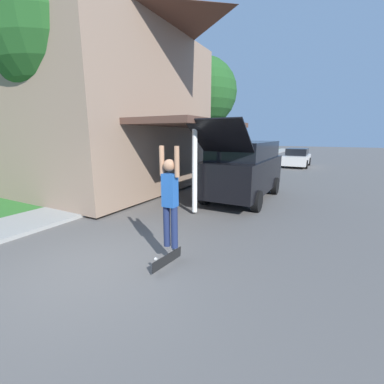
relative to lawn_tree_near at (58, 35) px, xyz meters
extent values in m
plane|color=#54514F|center=(4.94, -3.44, -5.83)|extent=(120.00, 120.00, 0.00)
cube|color=#2D6B28|center=(-3.06, 2.56, -5.79)|extent=(10.00, 80.00, 0.08)
cube|color=gray|center=(1.34, 2.56, -5.78)|extent=(1.80, 80.00, 0.10)
cube|color=#89705B|center=(-2.39, 2.49, -2.52)|extent=(10.54, 7.90, 6.46)
pyramid|color=#4C3328|center=(-2.39, 2.49, 1.88)|extent=(11.34, 8.70, 2.33)
cube|color=#4C3328|center=(3.98, 2.49, -2.95)|extent=(2.60, 5.53, 0.20)
cylinder|color=silver|center=(5.08, 0.51, -4.40)|extent=(0.16, 0.16, 2.70)
cylinder|color=brown|center=(0.00, 0.00, -3.51)|extent=(0.36, 0.36, 4.48)
sphere|color=#1E4C1E|center=(0.00, 0.00, 0.02)|extent=(4.67, 4.67, 4.67)
cylinder|color=brown|center=(-0.13, 11.57, -3.70)|extent=(0.36, 0.36, 4.09)
sphere|color=#1E4C1E|center=(-0.13, 11.57, -0.29)|extent=(4.98, 4.98, 4.98)
cube|color=black|center=(5.79, 3.19, -4.85)|extent=(1.95, 4.72, 1.20)
cube|color=black|center=(5.79, 3.31, -3.93)|extent=(1.80, 3.68, 0.64)
cylinder|color=black|center=(4.86, 4.65, -5.47)|extent=(0.24, 0.71, 0.71)
cylinder|color=black|center=(6.73, 4.65, -5.47)|extent=(0.24, 0.71, 0.71)
cylinder|color=black|center=(4.86, 1.73, -5.47)|extent=(0.24, 0.71, 0.71)
cylinder|color=black|center=(6.73, 1.73, -5.47)|extent=(0.24, 0.71, 0.71)
cube|color=black|center=(5.79, 0.78, -3.41)|extent=(1.72, 1.37, 0.98)
cube|color=silver|center=(6.27, 15.69, -5.28)|extent=(1.71, 4.03, 0.71)
cube|color=black|center=(6.27, 15.59, -4.66)|extent=(1.51, 2.09, 0.53)
cylinder|color=black|center=(5.44, 16.90, -5.51)|extent=(0.20, 0.64, 0.64)
cylinder|color=black|center=(7.09, 16.90, -5.51)|extent=(0.20, 0.64, 0.64)
cylinder|color=black|center=(5.44, 14.48, -5.51)|extent=(0.20, 0.64, 0.64)
cylinder|color=black|center=(7.09, 14.48, -5.51)|extent=(0.20, 0.64, 0.64)
cylinder|color=#192347|center=(6.11, -2.55, -5.07)|extent=(0.13, 0.13, 0.80)
cylinder|color=#192347|center=(6.28, -2.55, -5.07)|extent=(0.13, 0.13, 0.80)
cube|color=#1E4C93|center=(6.19, -2.55, -4.36)|extent=(0.25, 0.20, 0.61)
sphere|color=#9E7051|center=(6.19, -2.55, -3.90)|extent=(0.22, 0.22, 0.22)
cylinder|color=#9E7051|center=(6.03, -2.55, -3.83)|extent=(0.09, 0.09, 0.55)
cylinder|color=#9E7051|center=(6.35, -2.55, -3.83)|extent=(0.09, 0.09, 0.55)
cube|color=black|center=(6.22, -2.71, -5.65)|extent=(0.10, 0.83, 0.21)
cylinder|color=silver|center=(6.18, -2.45, -5.56)|extent=(0.03, 0.06, 0.06)
cylinder|color=silver|center=(6.17, -2.45, -5.74)|extent=(0.03, 0.06, 0.06)
cylinder|color=silver|center=(6.14, -2.97, -5.55)|extent=(0.03, 0.06, 0.06)
cylinder|color=silver|center=(6.13, -2.97, -5.74)|extent=(0.03, 0.06, 0.06)
camera|label=1|loc=(8.74, -6.38, -3.37)|focal=24.00mm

